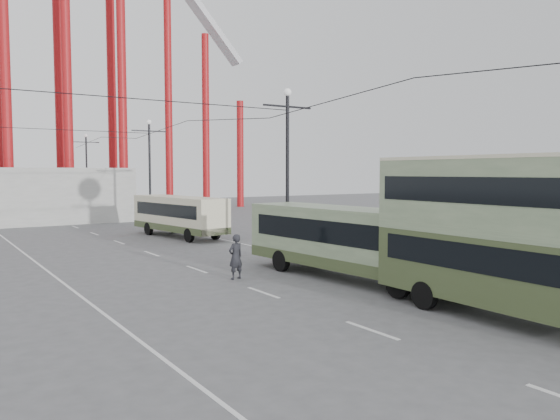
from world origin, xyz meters
TOP-DOWN VIEW (x-y plane):
  - ground at (0.00, 0.00)m, footprint 160.00×160.00m
  - road_markings at (-0.86, 19.70)m, footprint 12.52×120.00m
  - lamp_post_mid at (5.60, 18.00)m, footprint 3.20×0.44m
  - lamp_post_far at (5.60, 40.00)m, footprint 3.20×0.44m
  - lamp_post_distant at (5.60, 62.00)m, footprint 3.20×0.44m
  - double_decker_bus at (3.25, 2.14)m, footprint 2.51×9.61m
  - single_decker_green at (3.46, 10.21)m, footprint 3.37×11.06m
  - single_decker_cream at (3.51, 28.56)m, footprint 3.57×9.49m
  - pedestrian at (-0.59, 12.92)m, footprint 0.78×0.58m

SIDE VIEW (x-z plane):
  - ground at x=0.00m, z-range 0.00..0.00m
  - road_markings at x=-0.86m, z-range 0.00..0.01m
  - pedestrian at x=-0.59m, z-range 0.00..1.95m
  - single_decker_cream at x=3.51m, z-range 0.18..3.06m
  - single_decker_green at x=3.46m, z-range 0.20..3.28m
  - double_decker_bus at x=3.25m, z-range 0.31..5.46m
  - lamp_post_mid at x=5.60m, z-range 0.02..9.34m
  - lamp_post_far at x=5.60m, z-range 0.02..9.34m
  - lamp_post_distant at x=5.60m, z-range 0.02..9.34m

